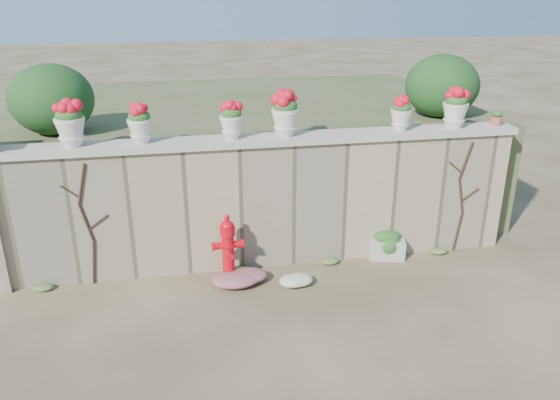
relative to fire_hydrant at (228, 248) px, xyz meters
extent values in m
plane|color=#463723|center=(0.67, -1.28, -0.54)|extent=(80.00, 80.00, 0.00)
cube|color=#9B8A67|center=(0.67, 0.52, 0.46)|extent=(8.00, 0.40, 2.00)
cube|color=#BCB19F|center=(0.67, 0.52, 1.51)|extent=(8.10, 0.52, 0.10)
cube|color=#384C23|center=(0.67, 3.72, 0.46)|extent=(9.00, 6.00, 2.00)
ellipsoid|color=#143814|center=(-2.53, 1.72, 2.01)|extent=(1.30, 1.30, 1.10)
ellipsoid|color=#143814|center=(4.07, 1.72, 2.01)|extent=(1.30, 1.30, 1.10)
cylinder|color=black|center=(-1.99, 0.30, -0.19)|extent=(0.12, 0.04, 0.70)
cylinder|color=black|center=(-2.02, 0.30, 0.46)|extent=(0.17, 0.04, 0.61)
cylinder|color=black|center=(-2.01, 0.30, 1.06)|extent=(0.18, 0.04, 0.61)
cylinder|color=black|center=(-1.85, 0.30, 0.46)|extent=(0.30, 0.02, 0.22)
cylinder|color=black|center=(-2.18, 0.30, 0.96)|extent=(0.25, 0.02, 0.21)
cylinder|color=black|center=(3.91, 0.30, -0.19)|extent=(0.12, 0.04, 0.70)
cylinder|color=black|center=(3.88, 0.30, 0.46)|extent=(0.17, 0.04, 0.61)
cylinder|color=black|center=(3.89, 0.30, 1.06)|extent=(0.18, 0.04, 0.61)
cylinder|color=black|center=(4.05, 0.30, 0.46)|extent=(0.30, 0.02, 0.22)
cylinder|color=black|center=(3.72, 0.30, 0.96)|extent=(0.25, 0.02, 0.21)
cylinder|color=red|center=(0.00, 0.00, -0.52)|extent=(0.31, 0.31, 0.05)
cylinder|color=red|center=(0.00, 0.00, -0.11)|extent=(0.19, 0.19, 0.68)
cylinder|color=red|center=(0.00, 0.00, 0.06)|extent=(0.23, 0.23, 0.04)
cylinder|color=red|center=(0.00, 0.00, 0.29)|extent=(0.23, 0.23, 0.13)
ellipsoid|color=red|center=(0.00, 0.00, 0.40)|extent=(0.21, 0.21, 0.15)
cylinder|color=red|center=(0.00, 0.00, 0.48)|extent=(0.08, 0.08, 0.11)
cylinder|color=red|center=(-0.15, -0.01, 0.06)|extent=(0.16, 0.12, 0.11)
cylinder|color=red|center=(0.15, 0.01, 0.06)|extent=(0.16, 0.12, 0.11)
cylinder|color=red|center=(0.01, -0.12, -0.05)|extent=(0.10, 0.11, 0.10)
cube|color=#BCB19F|center=(2.64, 0.27, -0.38)|extent=(0.63, 0.46, 0.33)
ellipsoid|color=#1E5119|center=(2.64, 0.27, -0.15)|extent=(0.49, 0.36, 0.17)
ellipsoid|color=#1E5119|center=(2.70, 0.19, -0.27)|extent=(0.59, 0.53, 0.56)
ellipsoid|color=#BE266E|center=(0.19, -0.16, -0.42)|extent=(0.94, 0.63, 0.25)
ellipsoid|color=white|center=(0.96, -0.39, -0.44)|extent=(0.56, 0.45, 0.20)
ellipsoid|color=#1E5119|center=(-2.09, 0.52, 2.01)|extent=(0.36, 0.36, 0.22)
ellipsoid|color=red|center=(-2.09, 0.52, 2.10)|extent=(0.32, 0.32, 0.23)
ellipsoid|color=#1E5119|center=(-1.14, 0.52, 1.94)|extent=(0.31, 0.31, 0.19)
ellipsoid|color=red|center=(-1.14, 0.52, 2.02)|extent=(0.27, 0.27, 0.19)
ellipsoid|color=#1E5119|center=(0.16, 0.52, 1.93)|extent=(0.30, 0.30, 0.18)
ellipsoid|color=red|center=(0.16, 0.52, 2.01)|extent=(0.26, 0.26, 0.19)
ellipsoid|color=#1E5119|center=(0.97, 0.52, 2.01)|extent=(0.36, 0.36, 0.22)
ellipsoid|color=red|center=(0.97, 0.52, 2.10)|extent=(0.32, 0.32, 0.23)
ellipsoid|color=#1E5119|center=(2.81, 0.52, 1.91)|extent=(0.29, 0.29, 0.17)
ellipsoid|color=red|center=(2.81, 0.52, 1.99)|extent=(0.25, 0.25, 0.18)
ellipsoid|color=#1E5119|center=(3.72, 0.52, 1.99)|extent=(0.35, 0.35, 0.21)
ellipsoid|color=red|center=(3.72, 0.52, 2.08)|extent=(0.30, 0.30, 0.22)
ellipsoid|color=#1E5119|center=(4.47, 0.52, 1.73)|extent=(0.16, 0.16, 0.11)
camera|label=1|loc=(-0.62, -7.35, 3.67)|focal=35.00mm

